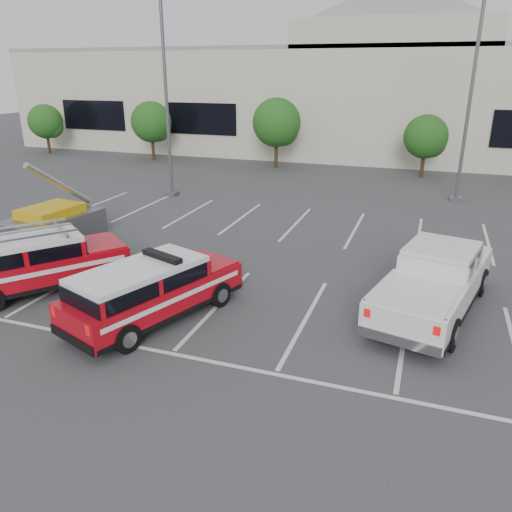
{
  "coord_description": "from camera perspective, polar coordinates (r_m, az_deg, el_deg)",
  "views": [
    {
      "loc": [
        5.55,
        -12.29,
        6.62
      ],
      "look_at": [
        0.61,
        1.75,
        1.05
      ],
      "focal_mm": 35.0,
      "sensor_mm": 36.0,
      "label": 1
    }
  ],
  "objects": [
    {
      "name": "utility_rig",
      "position": [
        21.87,
        -22.57,
        3.14
      ],
      "size": [
        3.77,
        4.12,
        3.38
      ],
      "rotation": [
        0.0,
        0.0,
        -0.13
      ],
      "color": "#59595E",
      "rests_on": "ground"
    },
    {
      "name": "tree_mid_left",
      "position": [
        36.07,
        2.52,
        14.81
      ],
      "size": [
        3.37,
        3.37,
        4.85
      ],
      "color": "#3F2B19",
      "rests_on": "ground"
    },
    {
      "name": "tree_mid_right",
      "position": [
        34.59,
        18.96,
        12.62
      ],
      "size": [
        2.77,
        2.77,
        3.99
      ],
      "color": "#3F2B19",
      "rests_on": "ground"
    },
    {
      "name": "tree_left",
      "position": [
        40.15,
        -11.73,
        14.62
      ],
      "size": [
        3.07,
        3.07,
        4.42
      ],
      "color": "#3F2B19",
      "rests_on": "ground"
    },
    {
      "name": "white_pickup",
      "position": [
        15.29,
        19.62,
        -3.36
      ],
      "size": [
        3.45,
        6.39,
        1.86
      ],
      "rotation": [
        0.0,
        0.0,
        -0.24
      ],
      "color": "silver",
      "rests_on": "ground"
    },
    {
      "name": "ladder_suv",
      "position": [
        17.18,
        -23.72,
        -1.05
      ],
      "size": [
        4.74,
        5.32,
        2.03
      ],
      "rotation": [
        0.0,
        0.0,
        -0.65
      ],
      "color": "#AA0813",
      "rests_on": "ground"
    },
    {
      "name": "light_pole_mid",
      "position": [
        28.36,
        23.25,
        16.05
      ],
      "size": [
        0.9,
        0.6,
        10.24
      ],
      "color": "#59595E",
      "rests_on": "ground"
    },
    {
      "name": "fire_chief_suv",
      "position": [
        14.22,
        -11.77,
        -4.32
      ],
      "size": [
        3.59,
        5.55,
        1.84
      ],
      "rotation": [
        0.0,
        0.0,
        -0.35
      ],
      "color": "#AA0813",
      "rests_on": "ground"
    },
    {
      "name": "convention_building",
      "position": [
        44.52,
        13.07,
        17.58
      ],
      "size": [
        60.0,
        16.99,
        13.2
      ],
      "color": "beige",
      "rests_on": "ground"
    },
    {
      "name": "light_pole_left",
      "position": [
        27.85,
        -10.21,
        17.27
      ],
      "size": [
        0.9,
        0.6,
        10.24
      ],
      "color": "#59595E",
      "rests_on": "ground"
    },
    {
      "name": "tree_far_left",
      "position": [
        46.08,
        -22.79,
        13.87
      ],
      "size": [
        2.77,
        2.77,
        3.99
      ],
      "color": "#3F2B19",
      "rests_on": "ground"
    },
    {
      "name": "ground",
      "position": [
        15.02,
        -4.42,
        -5.69
      ],
      "size": [
        120.0,
        120.0,
        0.0
      ],
      "primitive_type": "plane",
      "color": "#39393C",
      "rests_on": "ground"
    },
    {
      "name": "stall_markings",
      "position": [
        18.88,
        1.04,
        0.01
      ],
      "size": [
        23.0,
        15.0,
        0.01
      ],
      "primitive_type": "cube",
      "color": "silver",
      "rests_on": "ground"
    }
  ]
}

